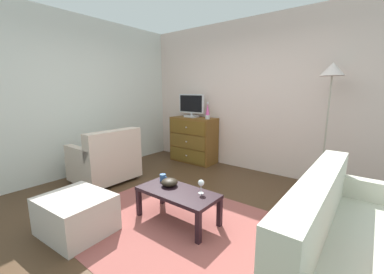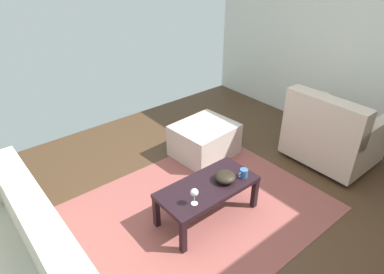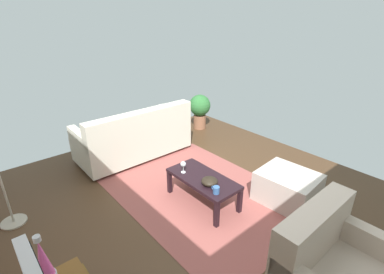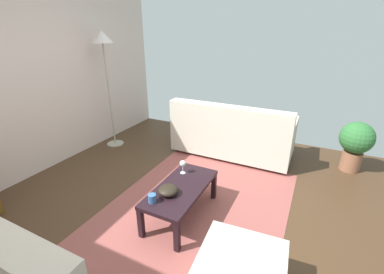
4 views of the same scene
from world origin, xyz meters
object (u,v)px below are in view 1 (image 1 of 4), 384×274
at_px(wine_glass, 201,183).
at_px(armchair, 106,161).
at_px(coffee_table, 177,195).
at_px(ottoman, 76,214).
at_px(bowl_decorative, 169,182).
at_px(dresser, 194,140).
at_px(couch_large, 354,254).
at_px(tv, 191,105).
at_px(standing_lamp, 331,82).
at_px(mug, 163,178).
at_px(lava_lamp, 208,112).

height_order(wine_glass, armchair, armchair).
bearing_deg(coffee_table, armchair, 173.29).
xyz_separation_m(wine_glass, ottoman, (-0.94, -0.94, -0.28)).
xyz_separation_m(coffee_table, wine_glass, (0.25, 0.11, 0.17)).
relative_size(bowl_decorative, armchair, 0.22).
bearing_deg(bowl_decorative, dresser, 120.25).
relative_size(couch_large, ottoman, 2.61).
height_order(tv, couch_large, tv).
relative_size(dresser, standing_lamp, 0.51).
bearing_deg(armchair, coffee_table, -6.71).
xyz_separation_m(coffee_table, ottoman, (-0.69, -0.83, -0.12)).
xyz_separation_m(tv, bowl_decorative, (1.21, -1.96, -0.78)).
bearing_deg(mug, coffee_table, -18.96).
height_order(coffee_table, bowl_decorative, bowl_decorative).
bearing_deg(bowl_decorative, tv, 121.55).
bearing_deg(armchair, wine_glass, -2.67).
bearing_deg(wine_glass, standing_lamp, 64.16).
relative_size(wine_glass, ottoman, 0.22).
height_order(armchair, standing_lamp, standing_lamp).
distance_m(couch_large, armchair, 3.42).
relative_size(tv, coffee_table, 0.65).
bearing_deg(couch_large, lava_lamp, 143.02).
bearing_deg(couch_large, tv, 146.43).
bearing_deg(wine_glass, dresser, 129.57).
relative_size(mug, couch_large, 0.06).
distance_m(tv, wine_glass, 2.60).
distance_m(mug, ottoman, 1.03).
bearing_deg(ottoman, standing_lamp, 56.59).
bearing_deg(dresser, coffee_table, -56.83).
xyz_separation_m(dresser, standing_lamp, (2.44, -0.05, 1.13)).
distance_m(lava_lamp, couch_large, 3.34).
bearing_deg(tv, lava_lamp, -8.48).
xyz_separation_m(lava_lamp, standing_lamp, (2.06, -0.01, 0.52)).
height_order(armchair, ottoman, armchair).
relative_size(bowl_decorative, ottoman, 0.28).
xyz_separation_m(ottoman, standing_lamp, (1.83, 2.77, 1.40)).
bearing_deg(dresser, armchair, -103.69).
relative_size(bowl_decorative, standing_lamp, 0.11).
bearing_deg(coffee_table, mug, 161.04).
distance_m(lava_lamp, ottoman, 2.93).
xyz_separation_m(armchair, standing_lamp, (2.88, 1.74, 1.25)).
bearing_deg(lava_lamp, armchair, -114.99).
xyz_separation_m(lava_lamp, mug, (0.58, -1.83, -0.68)).
xyz_separation_m(dresser, armchair, (-0.44, -1.79, -0.12)).
bearing_deg(ottoman, mug, 69.93).
relative_size(tv, armchair, 0.67).
relative_size(mug, armchair, 0.12).
bearing_deg(tv, mug, -61.46).
height_order(tv, wine_glass, tv).
height_order(bowl_decorative, couch_large, couch_large).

